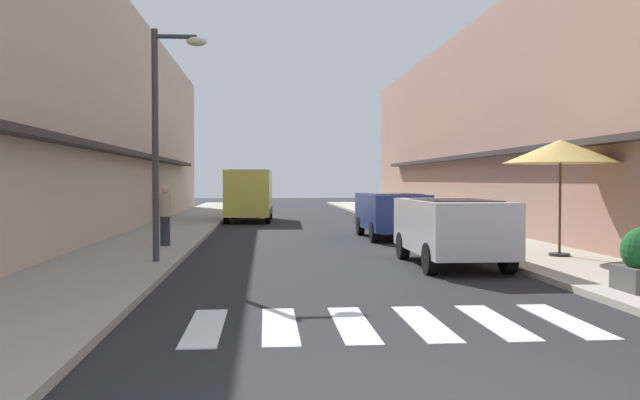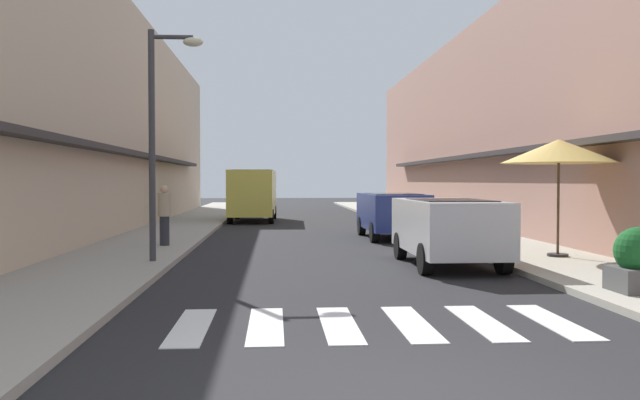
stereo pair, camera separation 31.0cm
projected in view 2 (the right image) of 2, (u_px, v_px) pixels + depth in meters
ground_plane at (313, 234)px, 22.94m from camera, size 96.78×96.78×0.00m
sidewalk_left at (170, 233)px, 22.60m from camera, size 2.87×61.59×0.12m
sidewalk_right at (451, 232)px, 23.28m from camera, size 2.87×61.59×0.12m
building_row_left at (63, 118)px, 23.41m from camera, size 5.50×41.59×8.28m
building_row_right at (546, 124)px, 24.62m from camera, size 5.50×41.59×8.04m
crosswalk at (375, 324)px, 8.53m from camera, size 5.20×2.20×0.01m
parked_car_near at (448, 224)px, 14.30m from camera, size 1.82×4.02×1.47m
parked_car_mid at (392, 210)px, 21.16m from camera, size 1.84×4.13×1.47m
delivery_van at (253, 191)px, 30.22m from camera, size 2.15×5.46×2.37m
street_lamp at (161, 119)px, 14.23m from camera, size 1.19×0.28×5.03m
cafe_umbrella at (559, 152)px, 15.11m from camera, size 2.64×2.64×2.72m
planter_corner at (639, 261)px, 10.31m from camera, size 0.78×0.78×1.03m
pedestrian_walking_near at (164, 214)px, 17.71m from camera, size 0.34×0.34×1.63m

